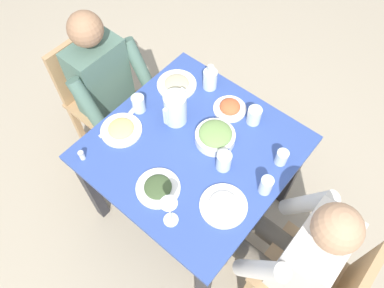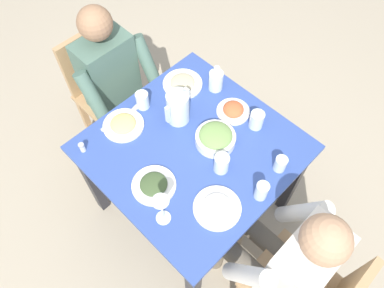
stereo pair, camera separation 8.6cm
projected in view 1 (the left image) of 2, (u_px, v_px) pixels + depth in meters
The scene contains 23 objects.
ground_plane at pixel (193, 204), 2.55m from camera, with size 8.00×8.00×0.00m, color tan.
dining_table at pixel (193, 158), 2.00m from camera, with size 0.97×0.97×0.76m.
chair_near at pixel (96, 92), 2.43m from camera, with size 0.40×0.40×0.89m.
chair_far at pixel (318, 284), 1.79m from camera, with size 0.40×0.40×0.89m.
diner_near at pixel (113, 93), 2.24m from camera, with size 0.48×0.53×1.18m.
diner_far at pixel (289, 248), 1.73m from camera, with size 0.48×0.53×1.18m.
water_pitcher at pixel (175, 109), 1.92m from camera, with size 0.16×0.12×0.19m.
salad_bowl at pixel (215, 136), 1.89m from camera, with size 0.21×0.21×0.09m.
plate_dolmas at pixel (158, 187), 1.77m from camera, with size 0.22×0.22×0.04m.
plate_fries at pixel (121, 129), 1.94m from camera, with size 0.22×0.22×0.04m.
plate_yoghurt at pixel (224, 205), 1.72m from camera, with size 0.23×0.23×0.04m.
plate_rice_curry at pixel (230, 108), 2.02m from camera, with size 0.18×0.18×0.06m.
plate_beans at pixel (177, 84), 2.11m from camera, with size 0.23×0.23×0.04m.
water_glass_near_left at pixel (224, 161), 1.80m from camera, with size 0.07×0.07×0.11m, color silver.
water_glass_center at pixel (254, 116), 1.95m from camera, with size 0.07×0.07×0.10m, color silver.
water_glass_far_right at pixel (139, 104), 1.99m from camera, with size 0.07×0.07×0.10m, color silver.
water_glass_by_pitcher at pixel (266, 185), 1.73m from camera, with size 0.06×0.06×0.10m, color silver.
water_glass_near_right at pixel (282, 157), 1.82m from camera, with size 0.06×0.06×0.09m, color silver.
wine_glass at pixel (169, 208), 1.57m from camera, with size 0.08×0.08×0.20m.
oil_carafe at pixel (210, 80), 2.07m from camera, with size 0.08×0.08×0.16m.
salt_shaker at pixel (82, 155), 1.84m from camera, with size 0.03×0.03×0.05m.
fork_near at pixel (129, 115), 2.01m from camera, with size 0.17×0.03×0.01m, color silver.
knife_near at pixel (114, 127), 1.97m from camera, with size 0.18×0.02×0.01m, color silver.
Camera 1 is at (0.77, 0.64, 2.38)m, focal length 34.53 mm.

